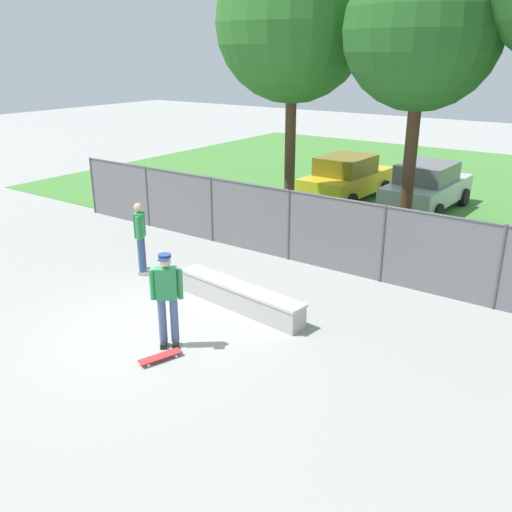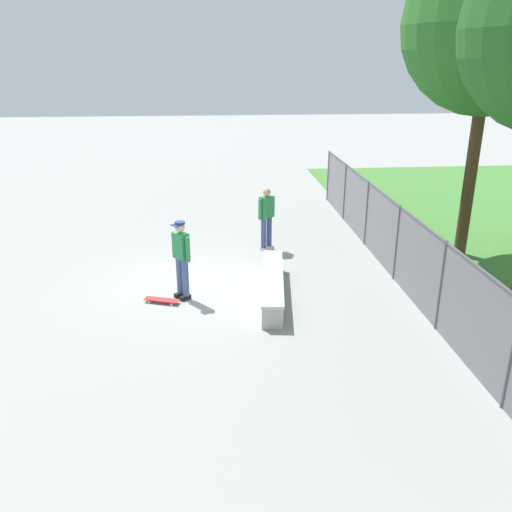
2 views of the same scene
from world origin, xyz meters
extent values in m
plane|color=#9E9E99|center=(0.00, 0.00, 0.00)|extent=(80.00, 80.00, 0.00)
cube|color=#478438|center=(0.00, 15.19, 0.01)|extent=(27.72, 20.00, 0.02)
cube|color=#A8A59E|center=(0.77, 1.74, 0.24)|extent=(3.29, 0.82, 0.48)
cube|color=beige|center=(0.77, 1.74, 0.51)|extent=(3.34, 0.86, 0.06)
cube|color=black|center=(0.77, -0.28, 0.05)|extent=(0.25, 0.27, 0.10)
cube|color=black|center=(0.60, -0.42, 0.05)|extent=(0.25, 0.27, 0.10)
cylinder|color=#475B89|center=(0.75, -0.26, 0.54)|extent=(0.15, 0.15, 0.88)
cylinder|color=#475B89|center=(0.58, -0.39, 0.54)|extent=(0.15, 0.15, 0.88)
cube|color=#2D8C4C|center=(0.67, -0.32, 1.28)|extent=(0.43, 0.41, 0.60)
cylinder|color=#2D8C4C|center=(0.86, -0.17, 1.26)|extent=(0.10, 0.10, 0.58)
cylinder|color=#2D8C4C|center=(0.47, -0.48, 1.26)|extent=(0.10, 0.10, 0.58)
sphere|color=beige|center=(0.67, -0.32, 1.71)|extent=(0.22, 0.22, 0.22)
cylinder|color=navy|center=(0.67, -0.32, 1.81)|extent=(0.23, 0.23, 0.06)
cube|color=navy|center=(0.75, -0.43, 1.78)|extent=(0.23, 0.22, 0.02)
cube|color=red|center=(0.90, -0.81, 0.08)|extent=(0.45, 0.82, 0.02)
cube|color=#B2B2B7|center=(0.81, -1.07, 0.06)|extent=(0.15, 0.10, 0.02)
cube|color=#B2B2B7|center=(0.99, -0.55, 0.06)|extent=(0.15, 0.10, 0.02)
cylinder|color=silver|center=(0.73, -1.04, 0.03)|extent=(0.05, 0.06, 0.05)
cylinder|color=silver|center=(0.89, -1.09, 0.03)|extent=(0.05, 0.06, 0.05)
cylinder|color=silver|center=(0.91, -0.52, 0.03)|extent=(0.05, 0.06, 0.05)
cylinder|color=silver|center=(1.07, -0.58, 0.03)|extent=(0.05, 0.06, 0.05)
cylinder|color=#4C4C51|center=(-7.86, 4.89, 0.95)|extent=(0.07, 0.07, 1.90)
cylinder|color=#4C4C51|center=(-5.24, 4.89, 0.95)|extent=(0.07, 0.07, 1.90)
cylinder|color=#4C4C51|center=(-2.62, 4.89, 0.95)|extent=(0.07, 0.07, 1.90)
cylinder|color=#4C4C51|center=(0.00, 4.89, 0.95)|extent=(0.07, 0.07, 1.90)
cylinder|color=#4C4C51|center=(2.62, 4.89, 0.95)|extent=(0.07, 0.07, 1.90)
cylinder|color=#4C4C51|center=(5.24, 4.89, 0.95)|extent=(0.07, 0.07, 1.90)
cylinder|color=#4C4C51|center=(0.00, 4.89, 1.87)|extent=(15.72, 0.05, 0.05)
cube|color=slate|center=(0.00, 4.89, 0.95)|extent=(15.72, 0.01, 1.90)
cylinder|color=#513823|center=(-1.52, 7.30, 2.16)|extent=(0.32, 0.32, 4.32)
sphere|color=#286623|center=(-1.52, 7.30, 5.95)|extent=(4.34, 4.34, 4.34)
cylinder|color=#47301E|center=(2.44, 6.65, 2.15)|extent=(0.32, 0.32, 4.29)
sphere|color=#21561E|center=(2.44, 6.65, 5.68)|extent=(3.70, 3.70, 3.70)
cube|color=gold|center=(-1.62, 11.48, 0.67)|extent=(1.94, 4.26, 0.70)
cube|color=#776413|center=(-1.63, 11.33, 1.34)|extent=(1.67, 2.15, 0.64)
cylinder|color=black|center=(-2.48, 12.81, 0.32)|extent=(0.24, 0.65, 0.64)
cylinder|color=black|center=(-0.68, 12.75, 0.32)|extent=(0.24, 0.65, 0.64)
cylinder|color=black|center=(-2.57, 10.21, 0.32)|extent=(0.24, 0.65, 0.64)
cylinder|color=black|center=(-0.77, 10.15, 0.32)|extent=(0.24, 0.65, 0.64)
cube|color=#B7BABF|center=(1.26, 11.86, 0.67)|extent=(1.94, 4.26, 0.70)
cube|color=slate|center=(1.25, 11.71, 1.34)|extent=(1.67, 2.15, 0.64)
cylinder|color=black|center=(0.40, 13.19, 0.32)|extent=(0.24, 0.65, 0.64)
cylinder|color=black|center=(2.20, 13.13, 0.32)|extent=(0.24, 0.65, 0.64)
cylinder|color=black|center=(0.31, 10.59, 0.32)|extent=(0.24, 0.65, 0.64)
cylinder|color=black|center=(2.11, 10.53, 0.32)|extent=(0.24, 0.65, 0.64)
cube|color=beige|center=(-2.45, 2.03, 0.05)|extent=(0.27, 0.25, 0.10)
cube|color=beige|center=(-2.32, 1.86, 0.05)|extent=(0.27, 0.25, 0.10)
cylinder|color=#384C7A|center=(-2.47, 2.01, 0.54)|extent=(0.15, 0.15, 0.88)
cylinder|color=#384C7A|center=(-2.34, 1.84, 0.54)|extent=(0.15, 0.15, 0.88)
cube|color=#2D8C4C|center=(-2.41, 1.93, 1.28)|extent=(0.41, 0.44, 0.60)
cylinder|color=#2D8C4C|center=(-2.56, 2.13, 1.26)|extent=(0.10, 0.10, 0.58)
cylinder|color=#2D8C4C|center=(-2.25, 1.73, 1.26)|extent=(0.10, 0.10, 0.58)
sphere|color=tan|center=(-2.41, 1.93, 1.71)|extent=(0.22, 0.22, 0.22)
camera|label=1|loc=(7.36, -6.90, 5.22)|focal=38.92mm
camera|label=2|loc=(11.90, 0.38, 5.23)|focal=37.15mm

